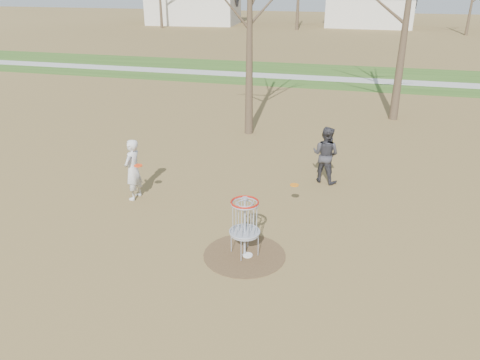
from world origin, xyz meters
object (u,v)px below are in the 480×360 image
player_standing (133,170)px  disc_golf_basket (245,218)px  player_throwing (326,155)px  disc_grounded (248,255)px

player_standing → disc_golf_basket: bearing=66.0°
player_standing → player_throwing: 5.48m
player_standing → disc_golf_basket: player_standing is taller
player_standing → disc_grounded: player_standing is taller
player_throwing → disc_grounded: player_throwing is taller
disc_grounded → disc_golf_basket: bearing=164.3°
player_throwing → player_standing: bearing=47.0°
player_throwing → disc_golf_basket: 4.69m
player_throwing → disc_grounded: 4.76m
player_standing → disc_grounded: bearing=66.2°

